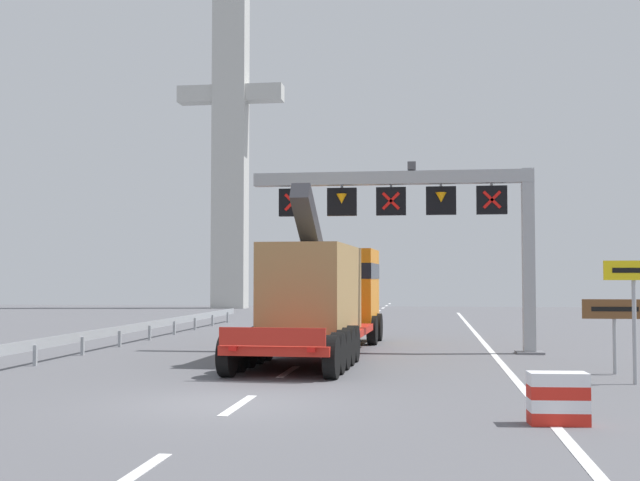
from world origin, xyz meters
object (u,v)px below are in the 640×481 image
Objects in this scene: exit_sign_yellow at (634,292)px; bridge_pylon_distant at (231,131)px; overhead_lane_gantry at (425,207)px; heavy_haul_truck_red at (326,294)px; tourist_info_sign_brown at (615,317)px; crash_barrier_striped at (558,398)px.

exit_sign_yellow is 52.50m from bridge_pylon_distant.
heavy_haul_truck_red is (-3.41, -0.19, -2.98)m from overhead_lane_gantry.
tourist_info_sign_brown reaches higher than crash_barrier_striped.
bridge_pylon_distant is (-18.75, 51.83, 14.56)m from crash_barrier_striped.
tourist_info_sign_brown is 50.88m from bridge_pylon_distant.
bridge_pylon_distant is at bearing 115.87° from tourist_info_sign_brown.
heavy_haul_truck_red reaches higher than exit_sign_yellow.
tourist_info_sign_brown is (8.37, -5.43, -0.47)m from heavy_haul_truck_red.
crash_barrier_striped is 57.01m from bridge_pylon_distant.
overhead_lane_gantry is 9.56× the size of crash_barrier_striped.
bridge_pylon_distant reaches higher than tourist_info_sign_brown.
overhead_lane_gantry is 14.24m from crash_barrier_striped.
exit_sign_yellow is 2.86× the size of crash_barrier_striped.
crash_barrier_striped is at bearing -80.17° from overhead_lane_gantry.
heavy_haul_truck_red is 13.72× the size of crash_barrier_striped.
crash_barrier_striped is at bearing -115.29° from exit_sign_yellow.
heavy_haul_truck_red is 14.39m from crash_barrier_striped.
bridge_pylon_distant is (-21.41, 46.19, 12.81)m from exit_sign_yellow.
overhead_lane_gantry is at bearing 122.93° from exit_sign_yellow.
heavy_haul_truck_red is 9.98m from tourist_info_sign_brown.
heavy_haul_truck_red is at bearing 138.24° from exit_sign_yellow.
bridge_pylon_distant reaches higher than crash_barrier_striped.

